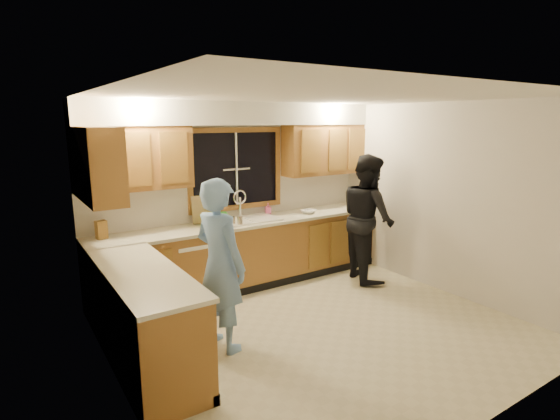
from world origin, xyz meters
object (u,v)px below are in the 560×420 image
at_px(woman, 368,218).
at_px(knife_block, 101,230).
at_px(bowl, 309,212).
at_px(man, 220,265).
at_px(dishwasher, 190,268).
at_px(stove, 164,345).
at_px(dish_crate, 216,220).
at_px(soap_bottle, 268,209).
at_px(sink, 247,225).

bearing_deg(woman, knife_block, 94.85).
bearing_deg(bowl, man, -148.19).
bearing_deg(bowl, knife_block, 176.04).
height_order(dishwasher, woman, woman).
height_order(stove, dish_crate, dish_crate).
bearing_deg(dish_crate, stove, -126.21).
relative_size(knife_block, soap_bottle, 1.24).
bearing_deg(sink, man, -128.03).
height_order(stove, knife_block, knife_block).
distance_m(sink, knife_block, 1.86).
bearing_deg(dishwasher, bowl, -1.90).
bearing_deg(soap_bottle, woman, -38.33).
distance_m(knife_block, soap_bottle, 2.30).
xyz_separation_m(stove, knife_block, (-0.05, 1.95, 0.58)).
bearing_deg(sink, woman, -24.43).
height_order(dishwasher, knife_block, knife_block).
bearing_deg(soap_bottle, dish_crate, -169.86).
bearing_deg(bowl, dishwasher, 178.10).
height_order(dish_crate, bowl, dish_crate).
bearing_deg(man, soap_bottle, -59.74).
relative_size(man, woman, 0.96).
height_order(sink, soap_bottle, sink).
xyz_separation_m(knife_block, bowl, (2.85, -0.20, -0.08)).
bearing_deg(dishwasher, soap_bottle, 8.25).
relative_size(sink, stove, 0.96).
height_order(woman, dish_crate, woman).
bearing_deg(stove, man, 32.57).
distance_m(man, woman, 2.70).
height_order(dish_crate, soap_bottle, soap_bottle).
distance_m(woman, knife_block, 3.52).
relative_size(sink, woman, 0.48).
bearing_deg(soap_bottle, stove, -138.36).
height_order(soap_bottle, bowl, soap_bottle).
relative_size(woman, knife_block, 8.50).
bearing_deg(woman, sink, 84.12).
height_order(knife_block, dish_crate, knife_block).
bearing_deg(stove, dishwasher, 62.31).
relative_size(stove, woman, 0.50).
distance_m(dishwasher, stove, 2.04).
bearing_deg(dish_crate, dishwasher, -176.12).
height_order(stove, man, man).
distance_m(sink, woman, 1.72).
bearing_deg(dishwasher, dish_crate, 3.88).
height_order(sink, knife_block, sink).
bearing_deg(stove, sink, 45.39).
relative_size(soap_bottle, bowl, 0.81).
bearing_deg(woman, dishwasher, 92.46).
bearing_deg(stove, bowl, 32.01).
bearing_deg(soap_bottle, man, -134.62).
xyz_separation_m(dishwasher, stove, (-0.95, -1.81, 0.04)).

